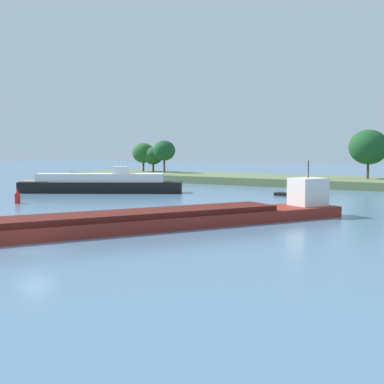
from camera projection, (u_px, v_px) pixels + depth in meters
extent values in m
plane|color=slate|center=(35.00, 252.00, 34.93)|extent=(400.00, 400.00, 0.00)
cube|color=#66754C|center=(276.00, 180.00, 101.82)|extent=(94.50, 17.59, 1.41)
cylinder|color=#513823|center=(143.00, 166.00, 123.92)|extent=(0.44, 0.44, 2.28)
ellipsoid|color=#235B28|center=(143.00, 153.00, 123.65)|extent=(5.22, 5.22, 4.69)
cylinder|color=#513823|center=(153.00, 168.00, 122.78)|extent=(0.44, 0.44, 1.87)
ellipsoid|color=#235B28|center=(153.00, 156.00, 122.55)|extent=(4.51, 4.51, 4.06)
cylinder|color=#513823|center=(164.00, 166.00, 117.86)|extent=(0.44, 0.44, 2.95)
ellipsoid|color=#194C23|center=(164.00, 151.00, 117.57)|extent=(5.01, 5.01, 4.51)
cylinder|color=#513823|center=(368.00, 171.00, 94.00)|extent=(0.44, 0.44, 2.90)
ellipsoid|color=#194C23|center=(369.00, 147.00, 93.64)|extent=(6.95, 6.95, 6.26)
cube|color=black|center=(101.00, 187.00, 81.27)|extent=(23.52, 16.41, 1.67)
cube|color=white|center=(101.00, 178.00, 81.14)|extent=(18.49, 13.04, 1.30)
cube|color=white|center=(121.00, 170.00, 80.97)|extent=(2.97, 2.76, 1.10)
cube|color=#937551|center=(37.00, 181.00, 81.44)|extent=(5.70, 5.37, 0.16)
cylinder|color=silver|center=(121.00, 162.00, 80.86)|extent=(0.10, 0.10, 1.40)
cube|color=black|center=(291.00, 195.00, 75.36)|extent=(4.82, 1.70, 0.45)
cube|color=beige|center=(289.00, 191.00, 75.52)|extent=(0.52, 0.82, 0.50)
cube|color=black|center=(308.00, 195.00, 73.95)|extent=(0.29, 0.33, 0.56)
cube|color=maroon|center=(135.00, 223.00, 44.33)|extent=(24.78, 39.97, 1.06)
cube|color=#4F1812|center=(118.00, 215.00, 43.55)|extent=(18.02, 28.35, 0.50)
cube|color=white|center=(308.00, 192.00, 53.40)|extent=(4.00, 4.15, 2.80)
cylinder|color=#333338|center=(308.00, 169.00, 53.21)|extent=(0.12, 0.12, 1.80)
cube|color=slate|center=(141.00, 186.00, 92.74)|extent=(1.65, 4.63, 0.53)
cube|color=white|center=(142.00, 183.00, 93.00)|extent=(0.65, 0.56, 0.50)
cube|color=black|center=(133.00, 186.00, 90.60)|extent=(0.35, 0.31, 0.56)
cylinder|color=red|center=(17.00, 199.00, 65.34)|extent=(0.70, 0.70, 1.20)
cone|color=red|center=(17.00, 191.00, 65.26)|extent=(0.49, 0.49, 0.70)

